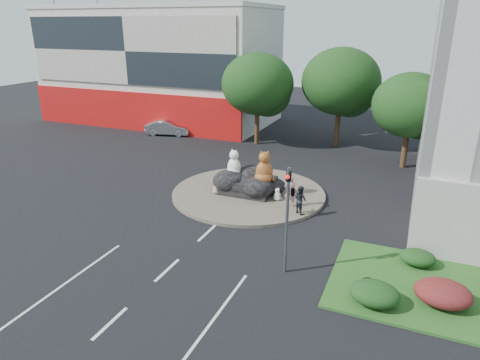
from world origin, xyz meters
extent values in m
plane|color=black|center=(0.00, 0.00, 0.00)|extent=(120.00, 120.00, 0.00)
cylinder|color=brown|center=(0.00, 10.00, 0.10)|extent=(10.00, 10.00, 0.20)
cube|color=silver|center=(-18.00, 28.00, 6.00)|extent=(25.00, 12.00, 12.00)
cube|color=#B01110|center=(-18.00, 21.95, 2.00)|extent=(25.00, 0.30, 4.00)
cube|color=#B2AD9E|center=(-18.00, 21.90, 8.00)|extent=(24.00, 0.15, 6.50)
cube|color=silver|center=(-18.00, 28.00, 12.20)|extent=(25.20, 12.20, 0.40)
cube|color=#26531B|center=(12.00, 3.00, 0.06)|extent=(10.00, 6.00, 0.12)
cylinder|color=#382314|center=(-4.00, 22.00, 1.87)|extent=(0.44, 0.44, 3.74)
ellipsoid|color=black|center=(-4.00, 22.00, 5.53)|extent=(6.46, 6.46, 5.49)
sphere|color=black|center=(-3.20, 22.50, 4.68)|extent=(4.25, 4.25, 4.25)
sphere|color=black|center=(-4.70, 21.70, 4.93)|extent=(3.74, 3.74, 3.74)
cylinder|color=#382314|center=(3.00, 24.00, 1.98)|extent=(0.44, 0.44, 3.96)
ellipsoid|color=black|center=(3.00, 24.00, 5.85)|extent=(6.84, 6.84, 5.81)
sphere|color=black|center=(3.80, 24.50, 4.95)|extent=(4.50, 4.50, 4.50)
sphere|color=black|center=(2.30, 23.70, 5.22)|extent=(3.96, 3.96, 3.96)
cylinder|color=#382314|center=(9.00, 20.00, 1.65)|extent=(0.44, 0.44, 3.30)
ellipsoid|color=black|center=(9.00, 20.00, 4.88)|extent=(5.70, 5.70, 4.84)
sphere|color=black|center=(9.80, 20.50, 4.12)|extent=(3.75, 3.75, 3.75)
sphere|color=black|center=(8.30, 19.70, 4.35)|extent=(3.30, 3.30, 3.30)
ellipsoid|color=black|center=(9.00, 1.00, 0.57)|extent=(2.00, 1.60, 0.90)
ellipsoid|color=#4C1419|center=(11.50, 2.00, 0.61)|extent=(2.20, 1.76, 0.99)
ellipsoid|color=black|center=(10.50, 4.80, 0.48)|extent=(1.60, 1.28, 0.72)
cylinder|color=#595B60|center=(5.00, 2.00, 2.50)|extent=(0.14, 0.14, 5.00)
imported|color=black|center=(5.00, 2.00, 4.20)|extent=(0.21, 0.26, 1.30)
imported|color=black|center=(5.20, 2.00, 4.00)|extent=(0.26, 1.24, 0.50)
sphere|color=red|center=(5.00, 1.82, 4.65)|extent=(0.18, 0.18, 0.18)
cylinder|color=#595B60|center=(12.00, 8.00, 8.00)|extent=(2.00, 0.12, 0.12)
cube|color=silver|center=(11.00, 8.00, 7.90)|extent=(0.50, 0.22, 0.12)
imported|color=#C6808F|center=(3.17, 8.79, 1.17)|extent=(0.81, 0.65, 1.94)
imported|color=#212129|center=(4.00, 8.06, 1.04)|extent=(1.03, 0.99, 1.68)
imported|color=#94979B|center=(-13.38, 21.62, 0.74)|extent=(4.74, 2.63, 1.48)
cylinder|color=black|center=(8.71, 1.36, 0.50)|extent=(0.66, 0.66, 0.75)
camera|label=1|loc=(9.68, -14.27, 10.66)|focal=32.00mm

